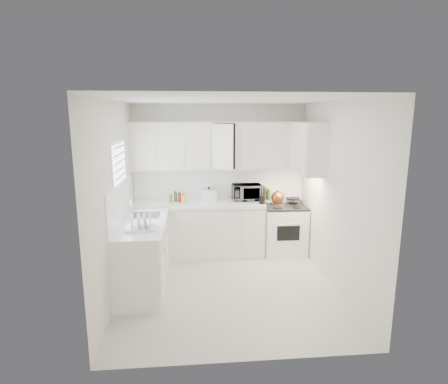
{
  "coord_description": "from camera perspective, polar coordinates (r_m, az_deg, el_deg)",
  "views": [
    {
      "loc": [
        -0.51,
        -4.8,
        2.4
      ],
      "look_at": [
        0.0,
        0.7,
        1.25
      ],
      "focal_mm": 29.42,
      "sensor_mm": 36.0,
      "label": 1
    }
  ],
  "objects": [
    {
      "name": "tea_kettle",
      "position": [
        6.23,
        8.31,
        -0.74
      ],
      "size": [
        0.3,
        0.26,
        0.25
      ],
      "primitive_type": null,
      "rotation": [
        0.0,
        0.0,
        0.14
      ],
      "color": "brown",
      "rests_on": "stove"
    },
    {
      "name": "floor",
      "position": [
        5.39,
        0.71,
        -14.69
      ],
      "size": [
        3.2,
        3.2,
        0.0
      ],
      "primitive_type": "plane",
      "color": "beige",
      "rests_on": "ground"
    },
    {
      "name": "utensil_crock",
      "position": [
        6.16,
        5.96,
        -0.36
      ],
      "size": [
        0.11,
        0.11,
        0.33
      ],
      "primitive_type": null,
      "rotation": [
        0.0,
        0.0,
        0.06
      ],
      "color": "black",
      "rests_on": "countertop_back"
    },
    {
      "name": "spice_left_2",
      "position": [
        6.37,
        -6.88,
        -0.88
      ],
      "size": [
        0.06,
        0.06,
        0.13
      ],
      "primitive_type": "cylinder",
      "color": "#B2171C",
      "rests_on": "countertop_back"
    },
    {
      "name": "wall_front",
      "position": [
        3.42,
        3.58,
        -7.0
      ],
      "size": [
        3.0,
        0.0,
        3.0
      ],
      "primitive_type": "plane",
      "rotation": [
        -1.57,
        0.0,
        0.0
      ],
      "color": "silver",
      "rests_on": "ground"
    },
    {
      "name": "upper_cabinets_back",
      "position": [
        6.32,
        -0.62,
        3.57
      ],
      "size": [
        3.0,
        0.33,
        0.8
      ],
      "primitive_type": null,
      "color": "silver",
      "rests_on": "wall_back"
    },
    {
      "name": "dish_rack",
      "position": [
        4.88,
        -12.87,
        -4.48
      ],
      "size": [
        0.42,
        0.33,
        0.22
      ],
      "primitive_type": null,
      "rotation": [
        0.0,
        0.0,
        0.09
      ],
      "color": "white",
      "rests_on": "countertop_left"
    },
    {
      "name": "backsplash_back",
      "position": [
        6.51,
        -0.72,
        1.37
      ],
      "size": [
        2.98,
        0.02,
        0.55
      ],
      "primitive_type": "cube",
      "color": "white",
      "rests_on": "wall_back"
    },
    {
      "name": "ceiling",
      "position": [
        4.83,
        0.79,
        14.15
      ],
      "size": [
        3.2,
        3.2,
        0.0
      ],
      "primitive_type": "plane",
      "rotation": [
        3.14,
        0.0,
        0.0
      ],
      "color": "white",
      "rests_on": "ground"
    },
    {
      "name": "backsplash_left",
      "position": [
        5.23,
        -15.98,
        -1.68
      ],
      "size": [
        0.02,
        1.6,
        0.55
      ],
      "primitive_type": "cube",
      "color": "white",
      "rests_on": "wall_left"
    },
    {
      "name": "upper_cabinets_right",
      "position": [
        5.98,
        12.75,
        2.82
      ],
      "size": [
        0.33,
        0.9,
        0.8
      ],
      "primitive_type": null,
      "color": "silver",
      "rests_on": "wall_right"
    },
    {
      "name": "paper_towel",
      "position": [
        6.46,
        -2.11,
        0.0
      ],
      "size": [
        0.12,
        0.12,
        0.27
      ],
      "primitive_type": "cylinder",
      "color": "white",
      "rests_on": "countertop_back"
    },
    {
      "name": "lower_cabinets_back",
      "position": [
        6.4,
        -4.0,
        -6.0
      ],
      "size": [
        2.22,
        0.6,
        0.9
      ],
      "primitive_type": null,
      "color": "silver",
      "rests_on": "floor"
    },
    {
      "name": "wall_left",
      "position": [
        5.02,
        -16.55,
        -1.38
      ],
      "size": [
        0.0,
        3.2,
        3.2
      ],
      "primitive_type": "plane",
      "rotation": [
        1.57,
        0.0,
        1.57
      ],
      "color": "silver",
      "rests_on": "ground"
    },
    {
      "name": "wall_right",
      "position": [
        5.31,
        17.05,
        -0.7
      ],
      "size": [
        0.0,
        3.2,
        3.2
      ],
      "primitive_type": "plane",
      "rotation": [
        1.57,
        0.0,
        -1.57
      ],
      "color": "silver",
      "rests_on": "ground"
    },
    {
      "name": "sauce_right_1",
      "position": [
        6.44,
        5.05,
        -0.42
      ],
      "size": [
        0.06,
        0.06,
        0.19
      ],
      "primitive_type": "cylinder",
      "color": "yellow",
      "rests_on": "countertop_back"
    },
    {
      "name": "rice_cooker",
      "position": [
        6.27,
        -2.34,
        -0.38
      ],
      "size": [
        0.27,
        0.27,
        0.27
      ],
      "primitive_type": null,
      "rotation": [
        0.0,
        0.0,
        0.01
      ],
      "color": "white",
      "rests_on": "countertop_back"
    },
    {
      "name": "sauce_right_4",
      "position": [
        6.53,
        6.39,
        -0.28
      ],
      "size": [
        0.06,
        0.06,
        0.19
      ],
      "primitive_type": "cylinder",
      "color": "olive",
      "rests_on": "countertop_back"
    },
    {
      "name": "sauce_right_3",
      "position": [
        6.47,
        6.01,
        -0.4
      ],
      "size": [
        0.06,
        0.06,
        0.19
      ],
      "primitive_type": "cylinder",
      "color": "black",
      "rests_on": "countertop_back"
    },
    {
      "name": "countertop_left",
      "position": [
        5.25,
        -12.57,
        -4.82
      ],
      "size": [
        0.64,
        1.62,
        0.05
      ],
      "primitive_type": "cube",
      "color": "white",
      "rests_on": "lower_cabinets_left"
    },
    {
      "name": "sink",
      "position": [
        5.55,
        -12.19,
        -2.36
      ],
      "size": [
        0.42,
        0.38,
        0.3
      ],
      "primitive_type": null,
      "color": "gray",
      "rests_on": "countertop_left"
    },
    {
      "name": "stove",
      "position": [
        6.55,
        9.38,
        -4.78
      ],
      "size": [
        0.73,
        0.61,
        1.1
      ],
      "primitive_type": null,
      "rotation": [
        0.0,
        0.0,
        -0.03
      ],
      "color": "white",
      "rests_on": "floor"
    },
    {
      "name": "window_blinds",
      "position": [
        5.31,
        -15.77,
        2.11
      ],
      "size": [
        0.06,
        0.96,
        1.06
      ],
      "primitive_type": null,
      "color": "white",
      "rests_on": "wall_left"
    },
    {
      "name": "spice_left_1",
      "position": [
        6.29,
        -7.59,
        -1.07
      ],
      "size": [
        0.06,
        0.06,
        0.13
      ],
      "primitive_type": "cylinder",
      "color": "#2E6B23",
      "rests_on": "countertop_back"
    },
    {
      "name": "sauce_right_5",
      "position": [
        6.49,
        6.97,
        -0.38
      ],
      "size": [
        0.06,
        0.06,
        0.19
      ],
      "primitive_type": "cylinder",
      "color": "#2E6B23",
      "rests_on": "countertop_back"
    },
    {
      "name": "spice_left_0",
      "position": [
        6.38,
        -8.23,
        -0.9
      ],
      "size": [
        0.06,
        0.06,
        0.13
      ],
      "primitive_type": "cylinder",
      "color": "olive",
      "rests_on": "countertop_back"
    },
    {
      "name": "spice_left_3",
      "position": [
        6.28,
        -6.22,
        -1.04
      ],
      "size": [
        0.06,
        0.06,
        0.13
      ],
      "primitive_type": "cylinder",
      "color": "yellow",
      "rests_on": "countertop_back"
    },
    {
      "name": "countertop_back",
      "position": [
        6.26,
        -4.06,
        -1.89
      ],
      "size": [
        2.24,
        0.64,
        0.05
      ],
      "primitive_type": "cube",
      "color": "white",
      "rests_on": "lower_cabinets_back"
    },
    {
      "name": "frying_pan",
      "position": [
        6.65,
        10.66,
        -0.92
      ],
      "size": [
        0.36,
        0.47,
        0.04
      ],
      "primitive_type": null,
      "rotation": [
        0.0,
        0.0,
        0.32
      ],
      "color": "black",
      "rests_on": "stove"
    },
    {
      "name": "sauce_right_2",
      "position": [
        6.51,
        5.44,
        -0.3
      ],
      "size": [
        0.06,
        0.06,
        0.19
      ],
      "primitive_type": "cylinder",
      "color": "brown",
      "rests_on": "countertop_back"
    },
    {
      "name": "sauce_right_0",
      "position": [
        6.49,
        4.48,
        -0.32
      ],
      "size": [
        0.06,
        0.06,
        0.19
      ],
      "primitive_type": "cylinder",
      "color": "#B2171C",
      "rests_on": "countertop_back"
    },
    {
      "name": "wall_back",
      "position": [
        6.51,
        -0.73,
        2.03
      ],
      "size": [
        3.0,
        0.0,
        3.0
      ],
      "primitive_type": "plane",
      "rotation": [
        1.57,
        0.0,
        0.0
      ],
      "color": "silver",
      "rests_on": "ground"
    },
    {
      "name": "lower_cabinets_left",
      "position": [
        5.41,
        -12.45,
        -9.66
      ],
      "size": [
        0.6,
        1.6,
        0.9
      ],
      "primitive_type": null,
      "color": "silver",
      "rests_on": "floor"
    },
    {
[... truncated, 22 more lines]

